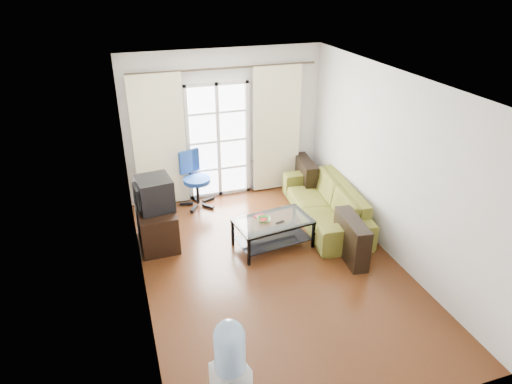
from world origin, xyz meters
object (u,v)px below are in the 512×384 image
coffee_table (273,229)px  crt_tv (153,194)px  task_chair (197,190)px  tv_stand (157,227)px  water_cooler (231,380)px  sofa (325,203)px

coffee_table → crt_tv: bearing=158.3°
crt_tv → task_chair: (0.84, 1.07, -0.56)m
tv_stand → water_cooler: bearing=-87.6°
crt_tv → task_chair: 1.47m
task_chair → water_cooler: (-0.60, -4.63, 0.42)m
task_chair → sofa: bearing=-54.3°
coffee_table → water_cooler: size_ratio=0.90×
water_cooler → coffee_table: bearing=49.1°
crt_tv → sofa: bearing=-10.5°
sofa → task_chair: task_chair is taller
tv_stand → task_chair: (0.84, 1.12, -0.01)m
tv_stand → task_chair: bearing=51.6°
sofa → task_chair: 2.32m
crt_tv → water_cooler: size_ratio=0.43×
coffee_table → tv_stand: size_ratio=1.48×
sofa → crt_tv: crt_tv is taller
coffee_table → crt_tv: 1.90m
sofa → water_cooler: 4.26m
coffee_table → water_cooler: 3.26m
tv_stand → water_cooler: 3.54m
task_chair → water_cooler: bearing=-119.3°
water_cooler → tv_stand: bearing=79.5°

